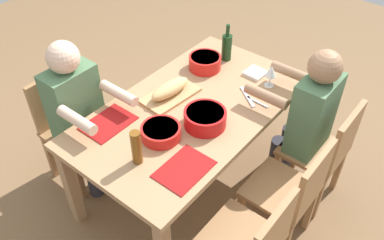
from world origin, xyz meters
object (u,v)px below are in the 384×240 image
(chair_far_center, at_px, (293,191))
(serving_bowl_fruit, at_px, (205,62))
(wine_bottle, at_px, (227,47))
(chair_far_left, at_px, (325,150))
(beer_bottle, at_px, (136,147))
(diner_far_left, at_px, (306,115))
(napkin_stack, at_px, (255,73))
(dining_table, at_px, (192,117))
(chair_near_right, at_px, (68,122))
(bread_loaf, at_px, (170,89))
(diner_near_right, at_px, (79,110))
(serving_bowl_greens, at_px, (205,117))
(cutting_board, at_px, (170,95))
(wine_glass, at_px, (271,72))
(serving_bowl_pasta, at_px, (161,132))

(chair_far_center, height_order, serving_bowl_fruit, chair_far_center)
(chair_far_center, distance_m, wine_bottle, 1.20)
(chair_far_left, bearing_deg, beer_bottle, -35.39)
(diner_far_left, height_order, napkin_stack, diner_far_left)
(dining_table, relative_size, diner_far_left, 1.38)
(chair_near_right, height_order, beer_bottle, beer_bottle)
(bread_loaf, bearing_deg, chair_far_left, 114.99)
(chair_far_center, xyz_separation_m, diner_near_right, (0.46, -1.40, 0.21))
(dining_table, xyz_separation_m, serving_bowl_fruit, (-0.42, -0.22, 0.14))
(bread_loaf, bearing_deg, wine_bottle, 177.81)
(chair_far_left, bearing_deg, bread_loaf, -65.01)
(serving_bowl_greens, bearing_deg, beer_bottle, -12.36)
(chair_near_right, distance_m, serving_bowl_fruit, 1.10)
(chair_far_left, bearing_deg, chair_far_center, 0.00)
(cutting_board, bearing_deg, chair_far_center, 90.10)
(chair_near_right, bearing_deg, chair_far_left, 119.91)
(bread_loaf, xyz_separation_m, wine_glass, (-0.53, 0.46, 0.05))
(dining_table, xyz_separation_m, serving_bowl_greens, (0.08, 0.17, 0.15))
(chair_near_right, bearing_deg, serving_bowl_greens, 111.19)
(diner_near_right, relative_size, serving_bowl_fruit, 5.03)
(beer_bottle, height_order, napkin_stack, beer_bottle)
(chair_near_right, distance_m, beer_bottle, 0.94)
(diner_near_right, height_order, serving_bowl_fruit, diner_near_right)
(serving_bowl_fruit, xyz_separation_m, serving_bowl_greens, (0.50, 0.39, 0.00))
(diner_near_right, distance_m, serving_bowl_pasta, 0.66)
(serving_bowl_greens, bearing_deg, wine_bottle, -154.62)
(diner_near_right, bearing_deg, beer_bottle, 80.31)
(chair_far_left, relative_size, serving_bowl_greens, 3.18)
(diner_far_left, bearing_deg, serving_bowl_greens, -39.16)
(serving_bowl_greens, distance_m, napkin_stack, 0.67)
(wine_bottle, bearing_deg, napkin_stack, 82.52)
(chair_far_left, xyz_separation_m, chair_near_right, (0.91, -1.58, 0.00))
(chair_far_left, bearing_deg, serving_bowl_pasta, -43.78)
(bread_loaf, bearing_deg, dining_table, 90.51)
(dining_table, bearing_deg, serving_bowl_fruit, -152.86)
(chair_far_center, bearing_deg, wine_glass, -135.53)
(wine_bottle, xyz_separation_m, napkin_stack, (0.04, 0.29, -0.10))
(diner_far_left, xyz_separation_m, bread_loaf, (0.46, -0.80, 0.11))
(cutting_board, xyz_separation_m, beer_bottle, (0.57, 0.25, 0.10))
(chair_far_center, distance_m, serving_bowl_greens, 0.70)
(serving_bowl_greens, distance_m, beer_bottle, 0.50)
(napkin_stack, bearing_deg, dining_table, -11.76)
(serving_bowl_fruit, xyz_separation_m, wine_glass, (-0.11, 0.49, 0.06))
(chair_near_right, xyz_separation_m, diner_near_right, (0.00, 0.18, 0.21))
(serving_bowl_greens, height_order, napkin_stack, serving_bowl_greens)
(serving_bowl_greens, distance_m, wine_bottle, 0.78)
(dining_table, height_order, wine_glass, wine_glass)
(napkin_stack, bearing_deg, serving_bowl_pasta, -5.62)
(diner_far_left, height_order, bread_loaf, diner_far_left)
(beer_bottle, distance_m, napkin_stack, 1.16)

